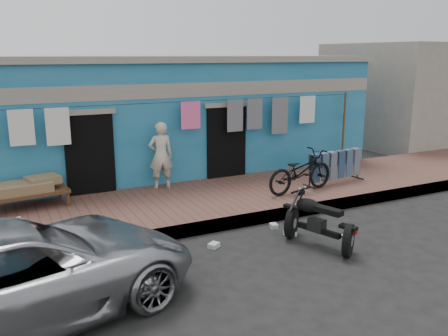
# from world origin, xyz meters

# --- Properties ---
(ground) EXTENTS (80.00, 80.00, 0.00)m
(ground) POSITION_xyz_m (0.00, 0.00, 0.00)
(ground) COLOR black
(ground) RESTS_ON ground
(sidewalk) EXTENTS (28.00, 3.00, 0.25)m
(sidewalk) POSITION_xyz_m (0.00, 3.00, 0.12)
(sidewalk) COLOR brown
(sidewalk) RESTS_ON ground
(curb) EXTENTS (28.00, 0.10, 0.25)m
(curb) POSITION_xyz_m (0.00, 1.55, 0.12)
(curb) COLOR gray
(curb) RESTS_ON ground
(building) EXTENTS (12.20, 5.20, 3.36)m
(building) POSITION_xyz_m (-0.00, 6.99, 1.69)
(building) COLOR #1D6B95
(building) RESTS_ON ground
(neighbor_right) EXTENTS (6.00, 5.00, 3.80)m
(neighbor_right) POSITION_xyz_m (11.00, 7.00, 1.90)
(neighbor_right) COLOR #9E9384
(neighbor_right) RESTS_ON ground
(clothesline) EXTENTS (10.06, 0.06, 2.10)m
(clothesline) POSITION_xyz_m (-0.20, 4.25, 1.79)
(clothesline) COLOR brown
(clothesline) RESTS_ON sidewalk
(car) EXTENTS (5.29, 3.46, 1.37)m
(car) POSITION_xyz_m (-4.06, -0.22, 0.69)
(car) COLOR #AEAEB2
(car) RESTS_ON ground
(seated_person) EXTENTS (0.61, 0.43, 1.61)m
(seated_person) POSITION_xyz_m (-0.60, 4.20, 1.06)
(seated_person) COLOR beige
(seated_person) RESTS_ON sidewalk
(bicycle) EXTENTS (1.92, 0.87, 1.20)m
(bicycle) POSITION_xyz_m (2.21, 2.42, 0.85)
(bicycle) COLOR black
(bicycle) RESTS_ON sidewalk
(motorcycle) EXTENTS (1.45, 1.86, 1.00)m
(motorcycle) POSITION_xyz_m (0.95, 0.05, 0.50)
(motorcycle) COLOR black
(motorcycle) RESTS_ON ground
(charpoy) EXTENTS (1.96, 1.24, 0.60)m
(charpoy) POSITION_xyz_m (-3.66, 4.00, 0.55)
(charpoy) COLOR brown
(charpoy) RESTS_ON sidewalk
(jeans_rack) EXTENTS (1.80, 0.67, 0.83)m
(jeans_rack) POSITION_xyz_m (3.46, 2.71, 0.67)
(jeans_rack) COLOR black
(jeans_rack) RESTS_ON sidewalk
(litter_a) EXTENTS (0.25, 0.23, 0.09)m
(litter_a) POSITION_xyz_m (-0.78, 0.84, 0.04)
(litter_a) COLOR silver
(litter_a) RESTS_ON ground
(litter_b) EXTENTS (0.17, 0.20, 0.09)m
(litter_b) POSITION_xyz_m (0.72, 1.20, 0.04)
(litter_b) COLOR silver
(litter_b) RESTS_ON ground
(litter_c) EXTENTS (0.21, 0.24, 0.08)m
(litter_c) POSITION_xyz_m (0.79, 0.72, 0.04)
(litter_c) COLOR silver
(litter_c) RESTS_ON ground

